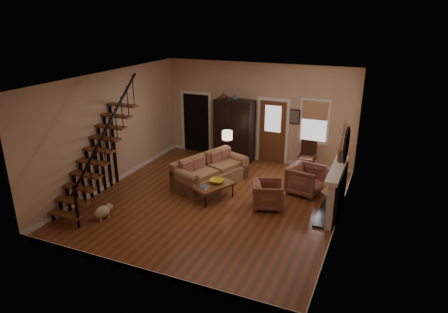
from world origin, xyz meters
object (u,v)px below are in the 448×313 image
at_px(armchair_left, 268,195).
at_px(armchair_right, 305,180).
at_px(coffee_table, 213,192).
at_px(side_chair, 307,158).
at_px(floor_lamp, 227,153).
at_px(sofa, 211,171).
at_px(armoire, 234,130).

xyz_separation_m(armchair_left, armchair_right, (0.71, 1.23, 0.05)).
bearing_deg(armchair_right, armchair_left, 161.70).
xyz_separation_m(coffee_table, side_chair, (1.93, 2.89, 0.29)).
height_order(floor_lamp, side_chair, floor_lamp).
bearing_deg(coffee_table, armchair_right, 31.36).
xyz_separation_m(sofa, armchair_right, (2.68, 0.52, -0.02)).
bearing_deg(sofa, side_chair, 61.26).
bearing_deg(armchair_left, sofa, 50.43).
height_order(coffee_table, armchair_left, armchair_left).
bearing_deg(armoire, armchair_left, -54.27).
relative_size(coffee_table, floor_lamp, 0.81).
distance_m(sofa, coffee_table, 0.97).
relative_size(sofa, armchair_right, 2.55).
bearing_deg(floor_lamp, side_chair, 24.69).
height_order(armchair_right, floor_lamp, floor_lamp).
distance_m(armoire, armchair_left, 3.71).
distance_m(sofa, side_chair, 3.15).
relative_size(armoire, side_chair, 2.06).
distance_m(floor_lamp, side_chair, 2.52).
height_order(armoire, coffee_table, armoire).
relative_size(sofa, side_chair, 2.24).
bearing_deg(armchair_right, sofa, 112.79).
bearing_deg(side_chair, sofa, -139.34).
height_order(armchair_left, side_chair, side_chair).
height_order(armoire, armchair_left, armoire).
height_order(sofa, armchair_right, sofa).
height_order(armoire, armchair_right, armoire).
xyz_separation_m(armoire, armchair_right, (2.84, -1.73, -0.64)).
bearing_deg(side_chair, floor_lamp, -155.31).
xyz_separation_m(sofa, side_chair, (2.39, 2.05, 0.08)).
xyz_separation_m(sofa, armchair_left, (1.97, -0.71, -0.07)).
xyz_separation_m(armchair_left, side_chair, (0.42, 2.76, 0.16)).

